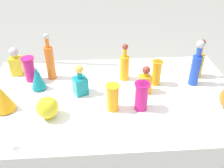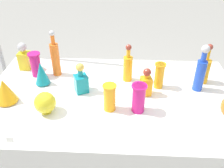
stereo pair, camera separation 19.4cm
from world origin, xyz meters
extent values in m
plane|color=gray|center=(0.00, 0.00, 0.00)|extent=(40.00, 40.00, 0.00)
cube|color=white|center=(0.00, 0.00, 0.74)|extent=(2.03, 1.19, 0.03)
cylinder|color=brown|center=(-0.92, 0.50, 0.36)|extent=(0.04, 0.04, 0.73)
cylinder|color=brown|center=(0.92, 0.50, 0.36)|extent=(0.04, 0.04, 0.73)
cylinder|color=orange|center=(0.12, 0.23, 0.87)|extent=(0.08, 0.08, 0.22)
cylinder|color=orange|center=(0.12, 0.23, 1.02)|extent=(0.03, 0.03, 0.07)
sphere|color=maroon|center=(0.12, 0.23, 1.07)|extent=(0.05, 0.05, 0.05)
cylinder|color=orange|center=(-0.51, 0.29, 0.91)|extent=(0.07, 0.07, 0.29)
cylinder|color=orange|center=(-0.51, 0.29, 1.10)|extent=(0.03, 0.03, 0.08)
sphere|color=#B2B2B7|center=(-0.51, 0.29, 1.15)|extent=(0.05, 0.05, 0.05)
cylinder|color=orange|center=(0.77, 0.23, 0.87)|extent=(0.08, 0.08, 0.21)
cylinder|color=orange|center=(0.77, 0.23, 1.02)|extent=(0.03, 0.03, 0.10)
sphere|color=maroon|center=(0.77, 0.23, 1.09)|extent=(0.05, 0.05, 0.05)
cylinder|color=blue|center=(0.70, 0.11, 0.89)|extent=(0.08, 0.08, 0.26)
cylinder|color=blue|center=(0.70, 0.11, 1.06)|extent=(0.04, 0.04, 0.08)
sphere|color=#B2B2B7|center=(0.70, 0.11, 1.12)|extent=(0.06, 0.06, 0.06)
cube|color=orange|center=(0.27, 0.02, 0.84)|extent=(0.09, 0.09, 0.15)
cylinder|color=orange|center=(0.27, 0.02, 0.93)|extent=(0.04, 0.04, 0.03)
sphere|color=maroon|center=(0.27, 0.02, 0.96)|extent=(0.06, 0.06, 0.06)
cube|color=teal|center=(-0.25, 0.03, 0.83)|extent=(0.13, 0.13, 0.14)
cylinder|color=teal|center=(-0.25, 0.03, 0.93)|extent=(0.04, 0.04, 0.06)
sphere|color=gold|center=(-0.25, 0.03, 0.98)|extent=(0.07, 0.07, 0.07)
cube|color=yellow|center=(-0.83, 0.38, 0.84)|extent=(0.10, 0.10, 0.16)
cylinder|color=yellow|center=(-0.83, 0.38, 0.94)|extent=(0.05, 0.05, 0.03)
sphere|color=#B2B2B7|center=(-0.83, 0.38, 0.98)|extent=(0.08, 0.08, 0.08)
cylinder|color=orange|center=(-0.01, -0.18, 0.87)|extent=(0.09, 0.09, 0.21)
cylinder|color=orange|center=(-0.01, -0.18, 0.96)|extent=(0.10, 0.10, 0.01)
cylinder|color=#C61972|center=(-0.68, 0.26, 0.87)|extent=(0.09, 0.09, 0.22)
cylinder|color=#C61972|center=(-0.68, 0.26, 0.97)|extent=(0.11, 0.11, 0.01)
cylinder|color=#C61972|center=(0.20, -0.19, 0.87)|extent=(0.09, 0.09, 0.22)
cylinder|color=#C61972|center=(0.20, -0.19, 0.97)|extent=(0.11, 0.11, 0.01)
cylinder|color=orange|center=(0.38, 0.13, 0.87)|extent=(0.08, 0.08, 0.22)
cylinder|color=orange|center=(0.38, 0.13, 0.97)|extent=(0.09, 0.09, 0.01)
cylinder|color=teal|center=(-0.59, 0.12, 0.77)|extent=(0.07, 0.07, 0.01)
cone|color=teal|center=(-0.59, 0.12, 0.87)|extent=(0.12, 0.12, 0.19)
cylinder|color=orange|center=(-0.80, -0.14, 0.77)|extent=(0.09, 0.09, 0.01)
cone|color=orange|center=(-0.80, -0.14, 0.87)|extent=(0.16, 0.16, 0.19)
cylinder|color=yellow|center=(-0.46, -0.24, 0.76)|extent=(0.07, 0.07, 0.01)
sphere|color=yellow|center=(-0.46, -0.24, 0.85)|extent=(0.16, 0.16, 0.16)
cube|color=white|center=(-0.61, -0.54, 0.78)|extent=(0.05, 0.02, 0.03)
cylinder|color=#333338|center=(-1.20, 0.66, 0.02)|extent=(0.18, 0.18, 0.04)
camera|label=1|loc=(-0.11, -1.61, 1.93)|focal=40.00mm
camera|label=2|loc=(0.08, -1.62, 1.93)|focal=40.00mm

